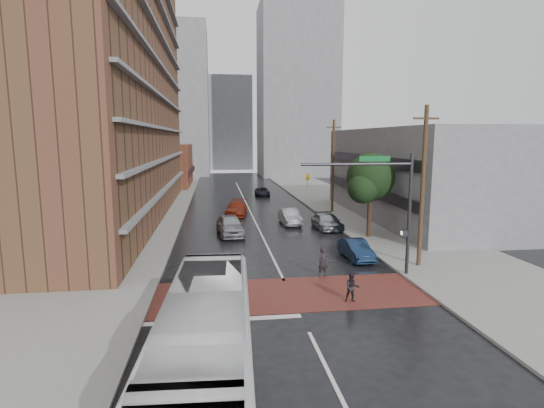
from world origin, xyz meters
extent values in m
plane|color=black|center=(0.00, 0.00, 0.00)|extent=(160.00, 160.00, 0.00)
cube|color=maroon|center=(0.00, 0.50, 0.01)|extent=(14.00, 5.00, 0.02)
cube|color=gray|center=(-11.50, 25.00, 0.07)|extent=(9.00, 90.00, 0.15)
cube|color=gray|center=(11.50, 25.00, 0.07)|extent=(9.00, 90.00, 0.15)
cube|color=brown|center=(-14.00, 24.00, 14.00)|extent=(10.00, 44.00, 28.00)
cube|color=brown|center=(-12.00, 54.00, 3.50)|extent=(8.00, 16.00, 7.00)
cube|color=gray|center=(16.50, 20.00, 4.50)|extent=(11.00, 26.00, 9.00)
cube|color=gray|center=(-14.00, 78.00, 16.00)|extent=(18.00, 16.00, 32.00)
cube|color=gray|center=(14.00, 72.00, 18.00)|extent=(16.00, 14.00, 36.00)
cube|color=gray|center=(0.00, 95.00, 12.00)|extent=(12.00, 10.00, 24.00)
cylinder|color=#332319|center=(8.50, 12.00, 2.00)|extent=(0.36, 0.36, 4.00)
sphere|color=black|center=(8.50, 12.00, 5.00)|extent=(3.80, 3.80, 3.80)
sphere|color=black|center=(7.60, 11.20, 4.20)|extent=(2.40, 2.40, 2.40)
sphere|color=black|center=(9.30, 12.80, 4.40)|extent=(2.60, 2.60, 2.60)
cylinder|color=#2D2D33|center=(7.30, 2.50, 3.60)|extent=(0.20, 0.20, 7.20)
cylinder|color=#2D2D33|center=(4.10, 2.50, 6.60)|extent=(6.40, 0.16, 0.16)
imported|color=gold|center=(1.30, 2.50, 5.60)|extent=(0.20, 0.16, 1.00)
cube|color=#0C5926|center=(5.10, 2.50, 6.90)|extent=(1.80, 0.05, 0.30)
cube|color=#2D2D33|center=(7.05, 2.50, 2.60)|extent=(0.30, 0.30, 0.35)
cylinder|color=#473321|center=(8.80, 4.00, 5.00)|extent=(0.26, 0.26, 10.00)
cube|color=#473321|center=(8.80, 4.00, 9.20)|extent=(1.60, 0.12, 0.12)
cylinder|color=#473321|center=(8.80, 24.00, 5.00)|extent=(0.26, 0.26, 10.00)
cube|color=#473321|center=(8.80, 24.00, 9.20)|extent=(1.60, 0.12, 0.12)
imported|color=silver|center=(-4.16, -7.70, 1.64)|extent=(3.37, 11.88, 3.27)
imported|color=black|center=(2.39, 3.00, 0.88)|extent=(0.72, 0.56, 1.76)
imported|color=black|center=(2.82, -1.00, 0.74)|extent=(0.80, 0.67, 1.48)
imported|color=#9C9CA3|center=(-2.63, 14.57, 0.85)|extent=(2.48, 5.14, 1.69)
imported|color=#B3B4BB|center=(3.14, 18.41, 0.73)|extent=(1.70, 4.48, 1.46)
imported|color=maroon|center=(-1.60, 23.97, 0.73)|extent=(2.82, 5.30, 1.46)
imported|color=black|center=(2.77, 38.81, 0.59)|extent=(2.08, 4.29, 1.18)
imported|color=#122440|center=(5.51, 6.31, 0.65)|extent=(1.54, 4.00, 1.30)
imported|color=black|center=(6.30, 16.00, 0.63)|extent=(1.88, 4.36, 1.25)
imported|color=#B3B7BC|center=(5.86, 16.00, 0.72)|extent=(1.88, 4.30, 1.44)
camera|label=1|loc=(-3.74, -20.29, 8.00)|focal=28.00mm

